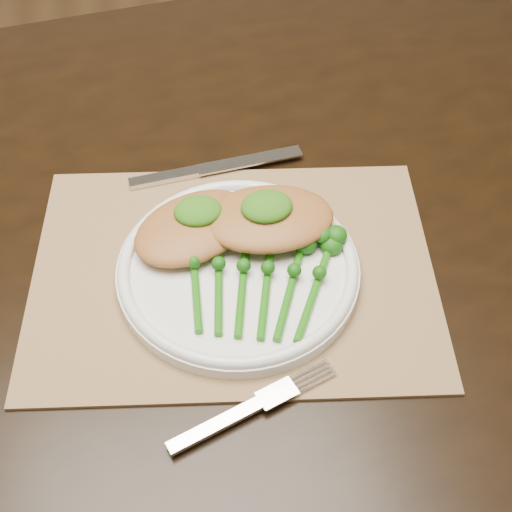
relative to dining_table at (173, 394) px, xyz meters
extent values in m
cube|color=black|center=(0.00, 0.00, 0.35)|extent=(1.69, 1.08, 0.04)
cube|color=olive|center=(0.09, -0.08, 0.37)|extent=(0.46, 0.36, 0.00)
cylinder|color=white|center=(0.09, -0.09, 0.38)|extent=(0.25, 0.25, 0.01)
torus|color=white|center=(0.09, -0.09, 0.39)|extent=(0.24, 0.24, 0.01)
cube|color=silver|center=(0.03, 0.07, 0.38)|extent=(0.08, 0.02, 0.01)
cube|color=silver|center=(0.13, 0.08, 0.38)|extent=(0.13, 0.03, 0.00)
cube|color=silver|center=(0.04, -0.26, 0.38)|extent=(0.09, 0.04, 0.01)
ellipsoid|color=#A4652F|center=(0.05, -0.04, 0.40)|extent=(0.16, 0.14, 0.03)
ellipsoid|color=#A4652F|center=(0.13, -0.05, 0.41)|extent=(0.14, 0.10, 0.03)
ellipsoid|color=#1C4E0B|center=(0.06, -0.03, 0.42)|extent=(0.05, 0.04, 0.02)
ellipsoid|color=#1C4E0B|center=(0.13, -0.05, 0.43)|extent=(0.05, 0.05, 0.02)
camera|label=1|loc=(0.03, -0.55, 0.95)|focal=50.00mm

